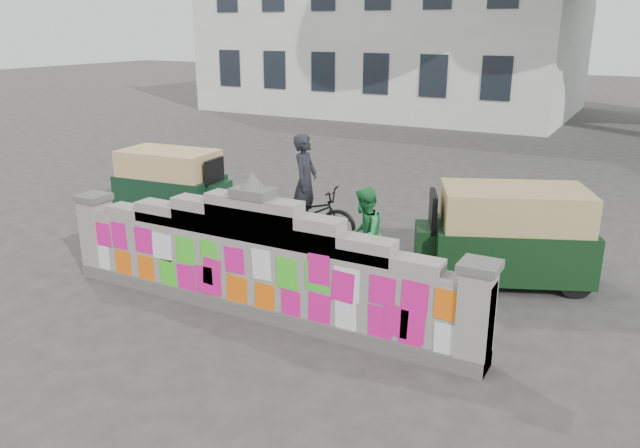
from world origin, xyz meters
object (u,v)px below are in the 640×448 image
at_px(cyclist_bike, 305,214).
at_px(rickshaw_left, 173,182).
at_px(cyclist_rider, 305,195).
at_px(pedestrian, 364,235).
at_px(rickshaw_right, 507,234).

xyz_separation_m(cyclist_bike, rickshaw_left, (-3.26, 0.09, 0.20)).
bearing_deg(rickshaw_left, cyclist_bike, -7.20).
xyz_separation_m(cyclist_rider, rickshaw_left, (-3.26, 0.09, -0.15)).
height_order(pedestrian, rickshaw_right, rickshaw_right).
bearing_deg(pedestrian, cyclist_bike, -131.99).
distance_m(cyclist_rider, pedestrian, 2.15).
height_order(pedestrian, rickshaw_left, pedestrian).
relative_size(cyclist_rider, rickshaw_right, 0.62).
bearing_deg(rickshaw_left, pedestrian, -20.31).
distance_m(cyclist_bike, pedestrian, 2.16).
bearing_deg(rickshaw_right, rickshaw_left, -25.65).
bearing_deg(cyclist_rider, rickshaw_left, 79.08).
bearing_deg(rickshaw_right, cyclist_rider, -26.44).
bearing_deg(cyclist_bike, rickshaw_right, -102.62).
height_order(cyclist_bike, rickshaw_right, rickshaw_right).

